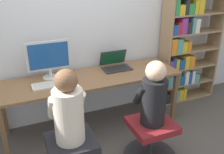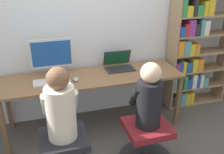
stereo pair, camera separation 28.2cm
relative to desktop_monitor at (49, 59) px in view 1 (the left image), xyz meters
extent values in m
plane|color=#4C4742|center=(0.45, -0.47, -0.94)|extent=(14.00, 14.00, 0.00)
cube|color=silver|center=(0.45, 0.22, 0.36)|extent=(10.00, 0.05, 2.60)
cube|color=brown|center=(0.45, -0.16, -0.25)|extent=(2.15, 0.62, 0.03)
cube|color=brown|center=(-0.59, -0.43, -0.60)|extent=(0.05, 0.05, 0.67)
cube|color=brown|center=(1.48, -0.43, -0.60)|extent=(0.05, 0.05, 0.67)
cube|color=brown|center=(-0.59, 0.11, -0.60)|extent=(0.05, 0.05, 0.67)
cube|color=brown|center=(1.48, 0.11, -0.60)|extent=(0.05, 0.05, 0.67)
cylinder|color=beige|center=(0.00, 0.00, -0.23)|extent=(0.19, 0.19, 0.01)
cylinder|color=beige|center=(0.00, 0.00, -0.18)|extent=(0.04, 0.04, 0.09)
cube|color=beige|center=(0.00, 0.00, 0.04)|extent=(0.50, 0.02, 0.34)
cube|color=#19478C|center=(0.00, -0.01, 0.04)|extent=(0.45, 0.01, 0.29)
cube|color=#2D2D30|center=(0.82, -0.06, -0.23)|extent=(0.36, 0.21, 0.02)
cube|color=black|center=(0.82, -0.06, -0.22)|extent=(0.31, 0.16, 0.00)
cube|color=#2D2D30|center=(0.82, 0.07, -0.12)|extent=(0.36, 0.07, 0.20)
cube|color=#144C2D|center=(0.82, 0.07, -0.12)|extent=(0.31, 0.06, 0.17)
cube|color=silver|center=(-0.04, -0.21, -0.23)|extent=(0.40, 0.17, 0.02)
cube|color=#BAB8AD|center=(-0.04, -0.21, -0.21)|extent=(0.37, 0.13, 0.00)
ellipsoid|color=#99999E|center=(0.23, -0.23, -0.22)|extent=(0.06, 0.11, 0.03)
cube|color=black|center=(-0.01, -0.89, -0.52)|extent=(0.44, 0.42, 0.07)
cylinder|color=#262628|center=(0.82, -0.94, -0.73)|extent=(0.05, 0.05, 0.35)
cube|color=maroon|center=(0.82, -0.94, -0.52)|extent=(0.44, 0.42, 0.07)
cylinder|color=beige|center=(-0.01, -0.89, -0.23)|extent=(0.26, 0.26, 0.51)
sphere|color=brown|center=(-0.01, -0.89, 0.11)|extent=(0.20, 0.20, 0.20)
cylinder|color=beige|center=(-0.13, -0.82, -0.16)|extent=(0.07, 0.21, 0.28)
cylinder|color=beige|center=(0.12, -0.82, -0.16)|extent=(0.07, 0.21, 0.28)
cylinder|color=black|center=(0.82, -0.94, -0.25)|extent=(0.24, 0.24, 0.48)
sphere|color=beige|center=(0.82, -0.94, 0.08)|extent=(0.20, 0.20, 0.20)
cylinder|color=black|center=(0.71, -0.87, -0.18)|extent=(0.07, 0.20, 0.26)
cylinder|color=black|center=(0.94, -0.87, -0.18)|extent=(0.07, 0.20, 0.26)
cube|color=#997A56|center=(1.60, 0.03, -0.15)|extent=(0.02, 0.26, 1.58)
cube|color=#997A56|center=(2.47, 0.03, -0.15)|extent=(0.02, 0.26, 1.58)
cube|color=#997A56|center=(2.03, 0.03, -0.93)|extent=(0.85, 0.25, 0.02)
cube|color=#997A56|center=(2.03, 0.03, -0.67)|extent=(0.85, 0.25, 0.02)
cube|color=#997A56|center=(2.03, 0.03, -0.41)|extent=(0.85, 0.25, 0.02)
cube|color=#997A56|center=(2.03, 0.03, -0.15)|extent=(0.85, 0.25, 0.02)
cube|color=#997A56|center=(2.03, 0.03, 0.11)|extent=(0.85, 0.25, 0.02)
cube|color=#997A56|center=(2.03, 0.03, 0.37)|extent=(0.85, 0.25, 0.02)
cube|color=#262628|center=(1.66, -0.01, -0.84)|extent=(0.07, 0.16, 0.15)
cube|color=orange|center=(1.73, 0.02, -0.81)|extent=(0.05, 0.22, 0.21)
cube|color=teal|center=(1.80, 0.02, -0.83)|extent=(0.08, 0.22, 0.18)
cube|color=gold|center=(1.88, -0.01, -0.83)|extent=(0.07, 0.17, 0.17)
cube|color=gold|center=(1.95, 0.02, -0.83)|extent=(0.05, 0.22, 0.18)
cube|color=teal|center=(1.66, 0.01, -0.57)|extent=(0.09, 0.21, 0.17)
cube|color=#262628|center=(1.74, 0.01, -0.55)|extent=(0.05, 0.21, 0.21)
cube|color=#2D8C47|center=(1.80, -0.02, -0.55)|extent=(0.05, 0.15, 0.21)
cube|color=#1E4C9E|center=(1.87, -0.02, -0.59)|extent=(0.08, 0.15, 0.14)
cube|color=silver|center=(1.95, 0.00, -0.55)|extent=(0.07, 0.19, 0.21)
cube|color=#1E4C9E|center=(2.01, 0.01, -0.57)|extent=(0.05, 0.21, 0.18)
cube|color=silver|center=(2.07, 0.02, -0.56)|extent=(0.05, 0.22, 0.20)
cube|color=teal|center=(2.14, 0.01, -0.59)|extent=(0.08, 0.20, 0.13)
cube|color=#8C338C|center=(1.65, 0.02, -0.32)|extent=(0.06, 0.22, 0.15)
cube|color=#1E4C9E|center=(1.70, 0.01, -0.32)|extent=(0.04, 0.21, 0.16)
cube|color=gold|center=(1.75, 0.01, -0.32)|extent=(0.05, 0.20, 0.16)
cube|color=#1E4C9E|center=(1.83, -0.01, -0.33)|extent=(0.08, 0.16, 0.14)
cube|color=gold|center=(1.92, 0.01, -0.30)|extent=(0.08, 0.20, 0.19)
cube|color=orange|center=(2.01, 0.00, -0.31)|extent=(0.08, 0.19, 0.18)
cube|color=orange|center=(1.66, -0.02, -0.04)|extent=(0.09, 0.15, 0.20)
cube|color=teal|center=(1.76, -0.01, -0.04)|extent=(0.09, 0.17, 0.20)
cube|color=gold|center=(1.84, 0.00, -0.07)|extent=(0.08, 0.18, 0.15)
cube|color=orange|center=(1.92, 0.00, -0.07)|extent=(0.06, 0.19, 0.14)
cube|color=#1E4C9E|center=(1.66, -0.02, 0.19)|extent=(0.08, 0.16, 0.13)
cube|color=red|center=(1.72, -0.02, 0.20)|extent=(0.05, 0.15, 0.16)
cube|color=#8C338C|center=(1.79, 0.01, 0.23)|extent=(0.09, 0.20, 0.22)
cube|color=#262628|center=(1.88, 0.00, 0.20)|extent=(0.08, 0.18, 0.16)
cube|color=teal|center=(1.95, 0.02, 0.23)|extent=(0.05, 0.22, 0.22)
cube|color=silver|center=(2.02, 0.01, 0.22)|extent=(0.07, 0.20, 0.19)
cube|color=#2D8C47|center=(1.65, 0.02, 0.49)|extent=(0.06, 0.22, 0.21)
cube|color=gold|center=(1.73, 0.01, 0.45)|extent=(0.08, 0.20, 0.13)
cube|color=#262628|center=(1.80, 0.01, 0.49)|extent=(0.05, 0.20, 0.21)
cube|color=#2D8C47|center=(1.88, 0.02, 0.45)|extent=(0.09, 0.22, 0.14)
cube|color=gold|center=(1.96, 0.02, 0.47)|extent=(0.06, 0.22, 0.18)
cube|color=gold|center=(2.04, 0.00, 0.48)|extent=(0.09, 0.18, 0.20)
camera|label=1|loc=(-0.38, -2.75, 0.96)|focal=40.00mm
camera|label=2|loc=(-0.11, -2.84, 0.96)|focal=40.00mm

